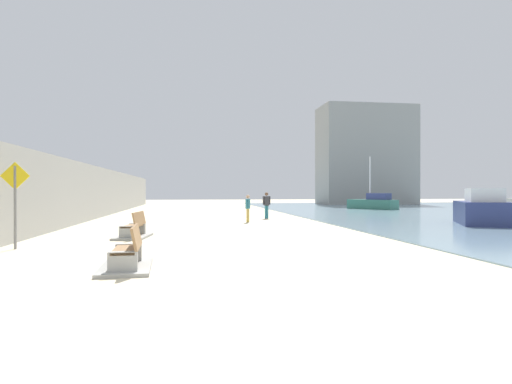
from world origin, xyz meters
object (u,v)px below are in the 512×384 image
object	(u,v)px
boat_nearest	(373,203)
pedestrian_sign	(15,195)
person_standing	(267,203)
person_walking	(248,207)
bench_near	(127,259)
boat_far_left	(482,210)
bench_far	(134,231)

from	to	relation	value
boat_nearest	pedestrian_sign	xyz separation A→B (m)	(-22.20, -24.61, 1.01)
boat_nearest	person_standing	bearing A→B (deg)	-136.69
person_walking	person_standing	xyz separation A→B (m)	(1.60, 3.10, 0.09)
person_walking	boat_nearest	xyz separation A→B (m)	(13.79, 14.58, -0.24)
bench_near	boat_nearest	distance (m)	33.96
boat_nearest	bench_near	bearing A→B (deg)	-122.72
person_standing	boat_far_left	xyz separation A→B (m)	(10.11, -6.78, -0.21)
bench_near	boat_far_left	distance (m)	19.27
bench_near	boat_far_left	world-z (taller)	boat_far_left
boat_nearest	boat_far_left	world-z (taller)	boat_nearest
bench_near	pedestrian_sign	bearing A→B (deg)	134.13
bench_far	person_walking	bearing A→B (deg)	53.94
person_walking	boat_nearest	world-z (taller)	boat_nearest
bench_near	person_standing	world-z (taller)	person_standing
bench_far	pedestrian_sign	xyz separation A→B (m)	(-3.13, -2.77, 1.41)
boat_far_left	person_standing	bearing A→B (deg)	146.13
person_walking	bench_near	bearing A→B (deg)	-108.08
bench_near	person_walking	world-z (taller)	person_walking
bench_far	boat_far_left	xyz separation A→B (m)	(17.00, 3.57, 0.53)
person_standing	boat_far_left	bearing A→B (deg)	-33.87
bench_far	person_walking	distance (m)	9.00
bench_far	boat_nearest	world-z (taller)	boat_nearest
bench_near	person_walking	bearing A→B (deg)	71.92
person_walking	boat_nearest	size ratio (longest dim) A/B	0.31
boat_nearest	person_walking	bearing A→B (deg)	-133.40
bench_near	bench_far	world-z (taller)	same
boat_far_left	pedestrian_sign	size ratio (longest dim) A/B	1.91
boat_far_left	bench_near	bearing A→B (deg)	-147.67
person_standing	boat_nearest	size ratio (longest dim) A/B	0.34
boat_nearest	pedestrian_sign	bearing A→B (deg)	-132.06
person_walking	boat_far_left	distance (m)	12.28
person_walking	boat_far_left	xyz separation A→B (m)	(11.71, -3.69, -0.11)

